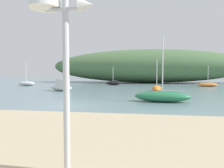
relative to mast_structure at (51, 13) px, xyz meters
name	(u,v)px	position (x,y,z in m)	size (l,w,h in m)	color
ground_plane	(74,105)	(-2.88, 9.38, -3.20)	(120.00, 120.00, 0.00)	gray
distant_hill	(148,66)	(2.26, 40.76, 0.26)	(40.96, 11.45, 6.92)	#517547
mast_structure	(51,13)	(0.00, 0.00, 0.00)	(1.21, 0.58, 3.58)	silver
sailboat_east_reach	(26,83)	(-17.26, 27.39, -2.84)	(3.52, 2.02, 3.76)	white
sailboat_west_reach	(157,88)	(2.98, 19.46, -2.83)	(1.27, 3.08, 3.57)	orange
sailboat_off_point	(113,83)	(-3.61, 31.03, -2.86)	(2.88, 1.88, 3.13)	black
sailboat_near_shore	(162,96)	(2.96, 11.59, -2.80)	(4.05, 1.74, 4.65)	#287A4C
sailboat_outer_mooring	(208,85)	(11.06, 29.50, -2.90)	(3.15, 1.45, 3.14)	orange
motorboat_inner_mooring	(62,87)	(-7.73, 18.96, -2.71)	(3.49, 2.58, 1.36)	white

